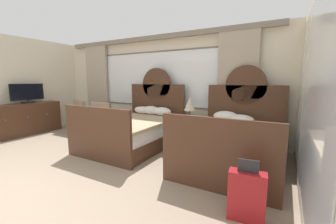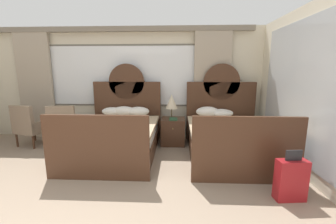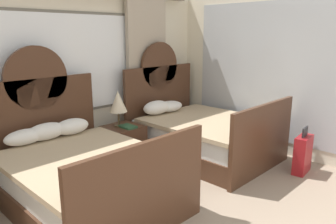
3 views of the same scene
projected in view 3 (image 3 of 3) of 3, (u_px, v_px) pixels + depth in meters
The scene contains 8 objects.
wall_back_window at pixel (19, 78), 4.28m from camera, with size 6.74×0.22×2.70m.
wall_right_mirror at pixel (303, 75), 5.07m from camera, with size 0.08×4.77×2.70m.
bed_near_window at pixel (82, 174), 3.82m from camera, with size 1.62×2.14×1.83m.
bed_near_mirror at pixel (201, 133), 5.38m from camera, with size 1.62×2.14×1.83m.
nightstand_between_beds at pixel (123, 145), 5.06m from camera, with size 0.53×0.56×0.59m.
table_lamp_on_nightstand at pixel (118, 102), 4.90m from camera, with size 0.27×0.27×0.55m.
book_on_nightstand at pixel (128, 127), 4.92m from camera, with size 0.18×0.26×0.03m.
suitcase_on_floor at pixel (303, 154), 4.70m from camera, with size 0.40×0.20×0.68m.
Camera 3 is at (-1.69, -0.21, 1.98)m, focal length 34.88 mm.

